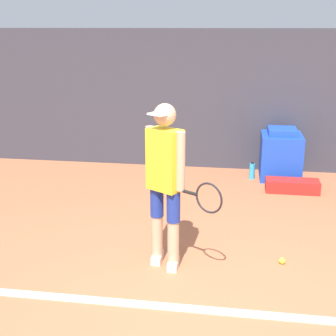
{
  "coord_description": "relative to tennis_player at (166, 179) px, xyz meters",
  "views": [
    {
      "loc": [
        0.21,
        -3.57,
        2.42
      ],
      "look_at": [
        -0.49,
        1.01,
        1.0
      ],
      "focal_mm": 50.0,
      "sensor_mm": 36.0,
      "label": 1
    }
  ],
  "objects": [
    {
      "name": "ground_plane",
      "position": [
        0.48,
        -0.8,
        -0.95
      ],
      "size": [
        24.0,
        24.0,
        0.0
      ],
      "primitive_type": "plane",
      "color": "#B76642"
    },
    {
      "name": "back_wall",
      "position": [
        0.48,
        3.64,
        0.24
      ],
      "size": [
        24.0,
        0.1,
        2.38
      ],
      "color": "#383842",
      "rests_on": "ground_plane"
    },
    {
      "name": "court_baseline",
      "position": [
        0.48,
        -0.78,
        -0.95
      ],
      "size": [
        21.6,
        0.1,
        0.01
      ],
      "color": "white",
      "rests_on": "ground_plane"
    },
    {
      "name": "tennis_player",
      "position": [
        0.0,
        0.0,
        0.0
      ],
      "size": [
        0.81,
        0.54,
        1.71
      ],
      "rotation": [
        0.0,
        0.0,
        -0.54
      ],
      "color": "tan",
      "rests_on": "ground_plane"
    },
    {
      "name": "tennis_ball",
      "position": [
        1.21,
        0.19,
        -0.92
      ],
      "size": [
        0.07,
        0.07,
        0.07
      ],
      "color": "#D1E533",
      "rests_on": "ground_plane"
    },
    {
      "name": "covered_chair",
      "position": [
        1.4,
        3.19,
        -0.56
      ],
      "size": [
        0.65,
        0.7,
        0.83
      ],
      "color": "blue",
      "rests_on": "ground_plane"
    },
    {
      "name": "equipment_bag",
      "position": [
        1.54,
        2.51,
        -0.86
      ],
      "size": [
        0.79,
        0.31,
        0.19
      ],
      "color": "#B2231E",
      "rests_on": "ground_plane"
    },
    {
      "name": "water_bottle",
      "position": [
        0.95,
        3.05,
        -0.82
      ],
      "size": [
        0.09,
        0.09,
        0.28
      ],
      "color": "#33ADD6",
      "rests_on": "ground_plane"
    }
  ]
}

